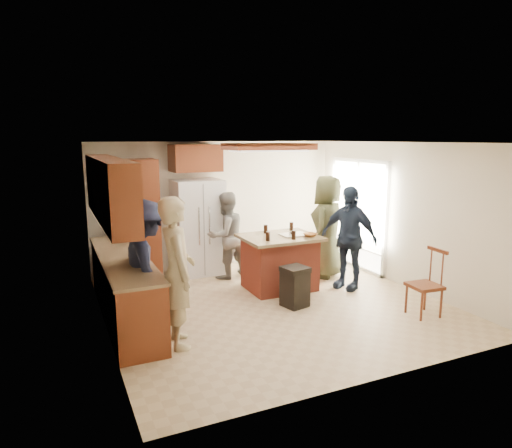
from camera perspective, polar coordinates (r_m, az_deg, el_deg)
name	(u,v)px	position (r m, az deg, el deg)	size (l,w,h in m)	color
room_shell	(415,215)	(10.85, 19.27, 1.09)	(8.00, 5.20, 5.00)	tan
person_front_left	(177,272)	(5.72, -9.84, -5.96)	(0.69, 0.50, 1.89)	tan
person_behind_left	(226,235)	(8.41, -3.78, -1.42)	(0.78, 0.48, 1.60)	gray
person_behind_right	(327,227)	(8.55, 8.89, -0.33)	(0.93, 0.60, 1.90)	#353820
person_side_right	(348,238)	(7.95, 11.48, -1.68)	(1.04, 0.53, 1.78)	#1C2638
person_counter	(146,266)	(6.27, -13.55, -5.12)	(1.15, 0.53, 1.78)	#1A1E35
left_cabinetry	(119,254)	(6.72, -16.74, -3.62)	(0.64, 3.00, 2.30)	maroon
back_wall_units	(155,204)	(8.54, -12.50, 2.46)	(1.80, 0.60, 2.45)	maroon
refrigerator	(198,227)	(8.73, -7.24, -0.38)	(0.90, 0.76, 1.80)	white
kitchen_island	(280,262)	(7.86, 2.97, -4.74)	(1.28, 1.03, 0.93)	#A53D2A
island_items	(294,234)	(7.77, 4.76, -1.21)	(0.97, 0.75, 0.15)	silver
trash_bin	(295,286)	(7.10, 4.88, -7.78)	(0.42, 0.42, 0.63)	black
spindle_chair	(426,286)	(7.13, 20.45, -7.22)	(0.45, 0.45, 0.99)	maroon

